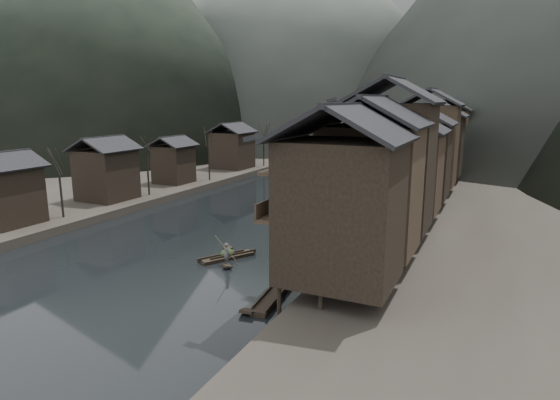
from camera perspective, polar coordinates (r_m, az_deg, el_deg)
The scene contains 12 objects.
water at distance 45.77m, azimuth -10.73°, elevation -5.70°, with size 300.00×300.00×0.00m, color black.
left_bank at distance 97.59m, azimuth -13.74°, elevation 3.98°, with size 40.00×200.00×1.20m, color #2D2823.
stilt_houses at distance 55.15m, azimuth 16.23°, elevation 6.56°, with size 9.00×67.60×15.96m.
left_houses at distance 72.58m, azimuth -14.80°, elevation 5.25°, with size 8.10×53.20×8.73m.
bare_trees at distance 69.14m, azimuth -13.39°, elevation 5.79°, with size 3.89×61.59×7.78m.
moored_sampans at distance 62.03m, azimuth 11.68°, elevation -0.83°, with size 3.40×69.22×0.47m.
midriver_boats at distance 92.55m, azimuth 7.62°, elevation 3.55°, with size 5.91×43.12×0.45m.
stone_bridge at distance 110.54m, azimuth 11.67°, elevation 7.35°, with size 40.00×6.00×9.00m.
hero_sampan at distance 42.07m, azimuth -6.43°, elevation -6.87°, with size 3.55×5.17×0.44m.
cargo_heap at distance 42.12m, azimuth -6.45°, elevation -5.99°, with size 1.20×1.57×0.72m, color black.
boatman at distance 39.90m, azimuth -6.53°, elevation -6.17°, with size 0.68×0.45×1.86m, color #515153.
bamboo_pole at distance 39.06m, azimuth -6.37°, elevation -2.60°, with size 0.06×0.06×4.12m, color #8C7A51.
Camera 1 is at (25.88, -35.11, 13.85)m, focal length 30.00 mm.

